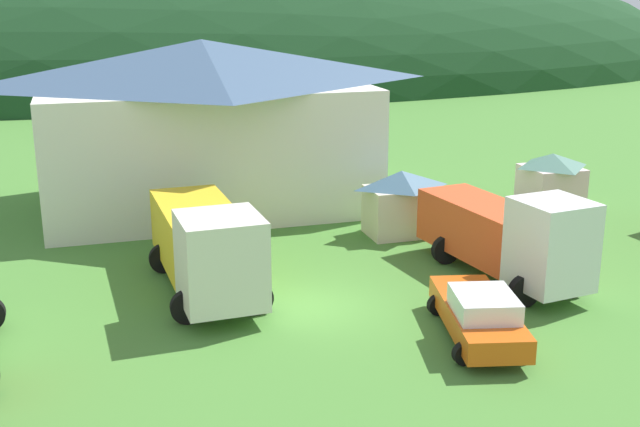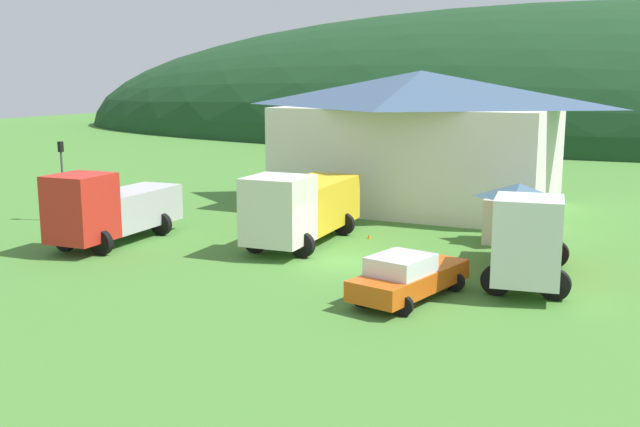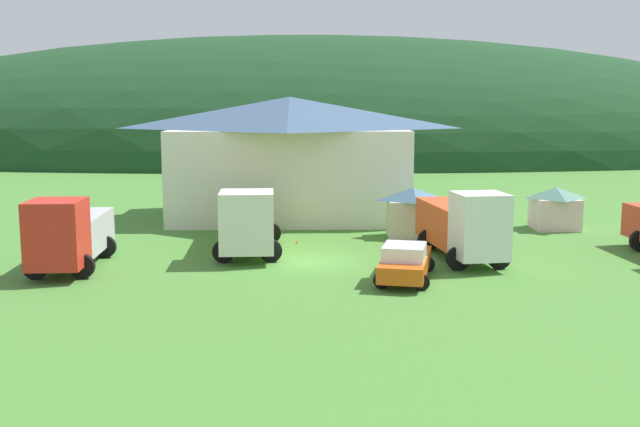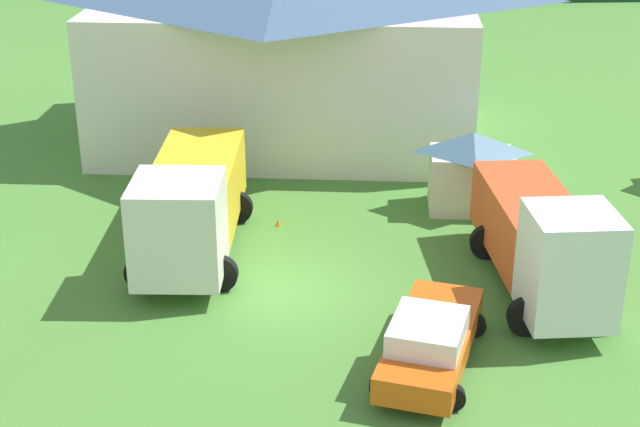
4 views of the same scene
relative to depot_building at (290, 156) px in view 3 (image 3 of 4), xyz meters
name	(u,v)px [view 3 (image 3 of 4)]	position (x,y,z in m)	size (l,w,h in m)	color
ground_plane	(314,262)	(1.44, -14.23, -4.11)	(200.00, 200.00, 0.00)	#477F33
forested_hill_backdrop	(309,154)	(1.44, 59.93, -4.11)	(151.44, 60.00, 33.83)	#193D1E
depot_building	(290,156)	(0.00, 0.00, 0.00)	(16.24, 11.05, 7.98)	white
play_shed_cream	(413,212)	(7.17, -7.54, -2.66)	(3.08, 2.20, 2.83)	beige
play_shed_pink	(555,208)	(16.14, -5.11, -2.79)	(2.75, 2.68, 2.56)	beige
crane_truck_red	(69,233)	(-9.81, -15.67, -2.40)	(3.27, 7.51, 3.48)	red
heavy_rig_striped	(249,218)	(-1.88, -11.86, -2.32)	(3.57, 8.33, 3.44)	silver
heavy_rig_white	(463,224)	(8.71, -13.82, -2.36)	(3.67, 8.02, 3.56)	white
service_pickup_orange	(405,262)	(5.35, -18.05, -3.29)	(3.09, 5.51, 1.66)	#DB5613
traffic_cone_near_pickup	(297,244)	(0.58, -9.48, -4.11)	(0.36, 0.36, 0.46)	orange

